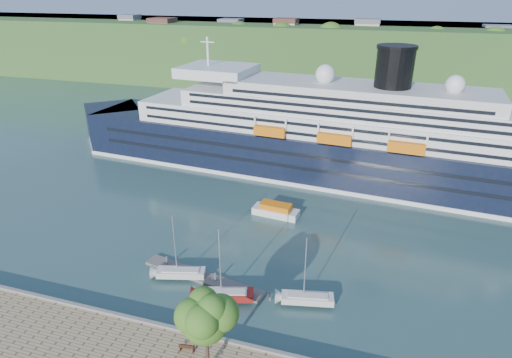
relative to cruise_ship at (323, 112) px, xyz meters
The scene contains 11 objects.
ground 54.63m from the cruise_ship, 98.42° to the right, with size 400.00×400.00×0.00m, color #284846.
far_hillside 93.06m from the cruise_ship, 94.77° to the left, with size 400.00×50.00×24.00m, color #2F5120.
quay_coping 54.55m from the cruise_ship, 98.39° to the right, with size 220.00×0.50×0.30m, color slate.
cruise_ship is the anchor object (origin of this frame).
park_bench 56.53m from the cruise_ship, 95.67° to the right, with size 1.75×0.72×1.12m, color #452513, non-canonical shape.
promenade_tree 57.03m from the cruise_ship, 92.35° to the right, with size 6.32×6.32×10.48m, color #34641A, non-canonical shape.
floating_pontoon 44.78m from the cruise_ship, 102.76° to the right, with size 18.78×2.30×0.42m, color #67615B, non-canonical shape.
sailboat_white_near 45.13m from the cruise_ship, 106.19° to the right, with size 7.38×2.05×9.53m, color silver, non-canonical shape.
sailboat_red 46.16m from the cruise_ship, 95.93° to the right, with size 7.95×2.21×10.27m, color maroon, non-canonical shape.
sailboat_white_far 43.89m from the cruise_ship, 82.57° to the right, with size 7.35×2.04×9.49m, color silver, non-canonical shape.
tender_launch 24.93m from the cruise_ship, 101.45° to the right, with size 8.30×2.84×2.29m, color orange, non-canonical shape.
Camera 1 is at (19.74, -33.81, 37.42)m, focal length 30.00 mm.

